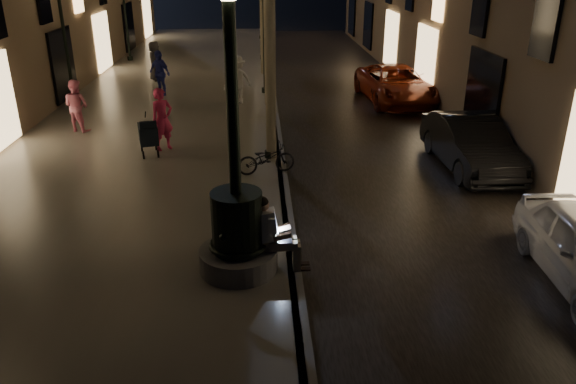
{
  "coord_description": "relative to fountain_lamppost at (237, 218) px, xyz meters",
  "views": [
    {
      "loc": [
        -0.58,
        -6.82,
        5.44
      ],
      "look_at": [
        -0.06,
        3.0,
        1.26
      ],
      "focal_mm": 35.0,
      "sensor_mm": 36.0,
      "label": 1
    }
  ],
  "objects": [
    {
      "name": "fountain_lamppost",
      "position": [
        0.0,
        0.0,
        0.0
      ],
      "size": [
        1.4,
        1.4,
        5.21
      ],
      "color": "#59595B",
      "rests_on": "promenade"
    },
    {
      "name": "promenade",
      "position": [
        -3.0,
        13.0,
        -1.11
      ],
      "size": [
        8.0,
        45.0,
        0.2
      ],
      "primitive_type": "cube",
      "color": "slate",
      "rests_on": "ground"
    },
    {
      "name": "pedestrian_pink",
      "position": [
        -5.34,
        8.89,
        -0.18
      ],
      "size": [
        0.99,
        0.91,
        1.66
      ],
      "primitive_type": "imported",
      "rotation": [
        0.0,
        0.0,
        2.71
      ],
      "color": "pink",
      "rests_on": "promenade"
    },
    {
      "name": "car_second",
      "position": [
        6.13,
        5.39,
        -0.5
      ],
      "size": [
        1.61,
        4.33,
        1.41
      ],
      "primitive_type": "imported",
      "rotation": [
        0.0,
        0.0,
        0.03
      ],
      "color": "black",
      "rests_on": "ground"
    },
    {
      "name": "pedestrian_red",
      "position": [
        -2.34,
        6.9,
        -0.12
      ],
      "size": [
        0.78,
        0.73,
        1.79
      ],
      "primitive_type": "imported",
      "rotation": [
        0.0,
        0.0,
        0.63
      ],
      "color": "#D52A59",
      "rests_on": "promenade"
    },
    {
      "name": "lamp_left_c",
      "position": [
        -6.4,
        22.0,
        2.02
      ],
      "size": [
        0.36,
        0.36,
        4.81
      ],
      "color": "black",
      "rests_on": "promenade"
    },
    {
      "name": "pedestrian_white",
      "position": [
        -0.36,
        12.24,
        -0.12
      ],
      "size": [
        1.33,
        1.14,
        1.79
      ],
      "primitive_type": "imported",
      "rotation": [
        0.0,
        0.0,
        3.64
      ],
      "color": "silver",
      "rests_on": "promenade"
    },
    {
      "name": "cobble_lane",
      "position": [
        4.0,
        13.0,
        -1.2
      ],
      "size": [
        6.0,
        45.0,
        0.02
      ],
      "primitive_type": "cube",
      "color": "black",
      "rests_on": "ground"
    },
    {
      "name": "lamp_curb_a",
      "position": [
        0.7,
        6.0,
        2.02
      ],
      "size": [
        0.36,
        0.36,
        4.81
      ],
      "color": "black",
      "rests_on": "promenade"
    },
    {
      "name": "bicycle",
      "position": [
        0.59,
        4.8,
        -0.61
      ],
      "size": [
        1.59,
        0.88,
        0.79
      ],
      "primitive_type": "imported",
      "rotation": [
        0.0,
        0.0,
        1.82
      ],
      "color": "black",
      "rests_on": "promenade"
    },
    {
      "name": "stroller",
      "position": [
        -2.68,
        6.42,
        -0.41
      ],
      "size": [
        0.69,
        1.19,
        1.2
      ],
      "rotation": [
        0.0,
        0.0,
        0.25
      ],
      "color": "black",
      "rests_on": "promenade"
    },
    {
      "name": "car_third",
      "position": [
        5.83,
        12.91,
        -0.51
      ],
      "size": [
        2.67,
        5.21,
        1.41
      ],
      "primitive_type": "imported",
      "rotation": [
        0.0,
        0.0,
        0.07
      ],
      "color": "maroon",
      "rests_on": "ground"
    },
    {
      "name": "pedestrian_dark",
      "position": [
        -4.14,
        16.63,
        -0.15
      ],
      "size": [
        0.79,
        0.98,
        1.73
      ],
      "primitive_type": "imported",
      "rotation": [
        0.0,
        0.0,
        1.89
      ],
      "color": "#343338",
      "rests_on": "promenade"
    },
    {
      "name": "lamp_curb_b",
      "position": [
        0.7,
        14.0,
        2.02
      ],
      "size": [
        0.36,
        0.36,
        4.81
      ],
      "color": "black",
      "rests_on": "promenade"
    },
    {
      "name": "lamp_left_b",
      "position": [
        -6.4,
        12.0,
        2.02
      ],
      "size": [
        0.36,
        0.36,
        4.81
      ],
      "color": "black",
      "rests_on": "promenade"
    },
    {
      "name": "pedestrian_blue",
      "position": [
        -3.49,
        13.76,
        -0.12
      ],
      "size": [
        1.1,
        0.97,
        1.78
      ],
      "primitive_type": "imported",
      "rotation": [
        0.0,
        0.0,
        5.64
      ],
      "color": "navy",
      "rests_on": "promenade"
    },
    {
      "name": "curb_strip",
      "position": [
        1.0,
        13.0,
        -1.11
      ],
      "size": [
        0.25,
        45.0,
        0.2
      ],
      "primitive_type": "cube",
      "color": "#59595B",
      "rests_on": "ground"
    },
    {
      "name": "lamp_curb_c",
      "position": [
        0.7,
        22.0,
        2.02
      ],
      "size": [
        0.36,
        0.36,
        4.81
      ],
      "color": "black",
      "rests_on": "promenade"
    },
    {
      "name": "seated_man_laptop",
      "position": [
        0.61,
        -0.0,
        -0.27
      ],
      "size": [
        1.04,
        0.35,
        1.41
      ],
      "color": "tan",
      "rests_on": "promenade"
    },
    {
      "name": "ground",
      "position": [
        1.0,
        13.0,
        -1.21
      ],
      "size": [
        120.0,
        120.0,
        0.0
      ],
      "primitive_type": "plane",
      "color": "black",
      "rests_on": "ground"
    }
  ]
}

